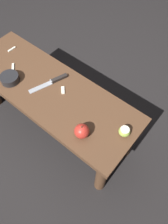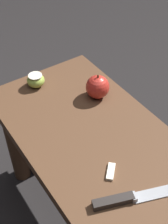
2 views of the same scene
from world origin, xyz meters
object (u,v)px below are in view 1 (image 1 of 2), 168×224
at_px(knife, 54,81).
at_px(apple_cut, 124,131).
at_px(bowl, 10,78).
at_px(wooden_bench, 51,97).
at_px(apple_whole, 82,131).

relative_size(knife, apple_cut, 3.99).
height_order(apple_cut, bowl, apple_cut).
height_order(knife, apple_cut, apple_cut).
distance_m(wooden_bench, apple_cut, 0.55).
relative_size(knife, apple_whole, 2.76).
distance_m(wooden_bench, apple_whole, 0.40).
bearing_deg(apple_cut, knife, 177.30).
bearing_deg(apple_whole, apple_cut, 41.25).
bearing_deg(bowl, apple_whole, -0.60).
distance_m(wooden_bench, knife, 0.12).
bearing_deg(knife, apple_cut, 107.06).
height_order(wooden_bench, apple_cut, apple_cut).
xyz_separation_m(wooden_bench, apple_whole, (0.36, -0.12, 0.13)).
height_order(apple_whole, apple_cut, apple_whole).
distance_m(apple_cut, bowl, 0.78).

